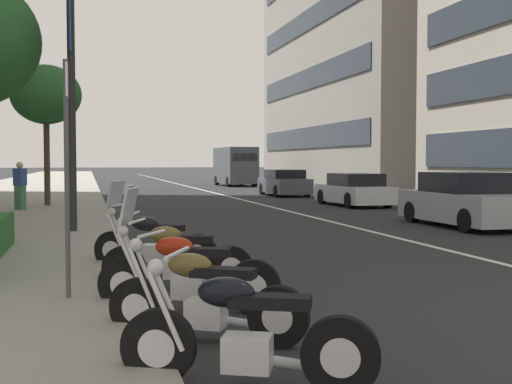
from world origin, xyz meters
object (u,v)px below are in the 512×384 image
Objects in this scene: motorcycle_mid_row at (204,301)px; street_tree_near_plaza_corner at (46,95)px; motorcycle_far_end_row at (244,338)px; pedestrian_on_plaza at (20,186)px; delivery_van_ahead at (235,166)px; street_lamp_with_banners at (82,7)px; motorcycle_under_tarp at (152,245)px; car_following_behind at (284,183)px; car_mid_block_traffic at (354,190)px; motorcycle_nearest_camera at (174,258)px; car_far_down_avenue at (465,201)px; motorcycle_by_sign_pole at (185,275)px; parking_sign_by_curb at (67,157)px.

motorcycle_mid_row is 19.84m from street_tree_near_plaza_corner.
street_tree_near_plaza_corner is (20.69, 2.66, 3.88)m from motorcycle_far_end_row.
motorcycle_far_end_row is 1.18× the size of pedestrian_on_plaza.
street_lamp_with_banners is (-30.91, 10.68, 3.90)m from delivery_van_ahead.
street_lamp_with_banners reaches higher than delivery_van_ahead.
motorcycle_under_tarp is 15.67m from street_tree_near_plaza_corner.
motorcycle_mid_row is 27.73m from car_following_behind.
street_tree_near_plaza_corner is (1.21, 11.96, 3.66)m from car_mid_block_traffic.
car_far_down_avenue reaches higher than motorcycle_nearest_camera.
street_tree_near_plaza_corner is at bearing -60.77° from motorcycle_by_sign_pole.
motorcycle_by_sign_pole is 18.56m from street_tree_near_plaza_corner.
car_following_behind is at bearing 168.66° from pedestrian_on_plaza.
delivery_van_ahead is at bearing -15.65° from parking_sign_by_curb.
pedestrian_on_plaza is at bearing 58.82° from car_far_down_avenue.
motorcycle_far_end_row is 18.87m from pedestrian_on_plaza.
car_mid_block_traffic is at bearing 177.95° from delivery_van_ahead.
parking_sign_by_curb is (-24.46, 10.26, 1.20)m from car_following_behind.
car_mid_block_traffic is (13.78, -9.47, 0.18)m from motorcycle_under_tarp.
car_mid_block_traffic is 0.82× the size of street_tree_near_plaza_corner.
car_following_behind is at bearing -83.38° from motorcycle_far_end_row.
motorcycle_nearest_camera is 0.48× the size of car_mid_block_traffic.
parking_sign_by_curb is 8.55m from street_lamp_with_banners.
car_mid_block_traffic is at bearing -1.97° from car_far_down_avenue.
pedestrian_on_plaza is (-0.93, 12.73, 0.35)m from car_mid_block_traffic.
motorcycle_by_sign_pole is at bearing 132.85° from car_far_down_avenue.
delivery_van_ahead is at bearing -19.05° from street_lamp_with_banners.
delivery_van_ahead is (36.18, -9.59, 1.06)m from motorcycle_under_tarp.
pedestrian_on_plaza is at bearing -56.99° from motorcycle_by_sign_pole.
pedestrian_on_plaza is (7.58, 2.17, -4.43)m from street_lamp_with_banners.
motorcycle_mid_row is 13.10m from car_far_down_avenue.
pedestrian_on_plaza reaches higher than car_mid_block_traffic.
motorcycle_far_end_row is 2.72m from motorcycle_by_sign_pole.
street_lamp_with_banners is at bearing -52.49° from motorcycle_mid_row.
motorcycle_under_tarp is at bearing 163.40° from delivery_van_ahead.
motorcycle_far_end_row is 3.78m from parking_sign_by_curb.
motorcycle_by_sign_pole is at bearing -171.83° from street_lamp_with_banners.
motorcycle_under_tarp is 0.35× the size of delivery_van_ahead.
motorcycle_under_tarp is 0.44× the size of car_mid_block_traffic.
car_mid_block_traffic is at bearing -98.18° from motorcycle_by_sign_pole.
car_far_down_avenue reaches higher than motorcycle_under_tarp.
motorcycle_under_tarp reaches higher than motorcycle_nearest_camera.
motorcycle_under_tarp is 0.36× the size of street_tree_near_plaza_corner.
pedestrian_on_plaza is (-9.11, 12.27, 0.32)m from car_following_behind.
street_lamp_with_banners is at bearing 159.20° from delivery_van_ahead.
delivery_van_ahead is 1.92× the size of parking_sign_by_curb.
motorcycle_nearest_camera is 1.09× the size of motorcycle_under_tarp.
car_mid_block_traffic is at bearing -105.65° from motorcycle_nearest_camera.
motorcycle_nearest_camera is (4.17, 0.01, 0.02)m from motorcycle_far_end_row.
parking_sign_by_curb is 15.51m from pedestrian_on_plaza.
motorcycle_mid_row is at bearing 110.87° from motorcycle_by_sign_pole.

